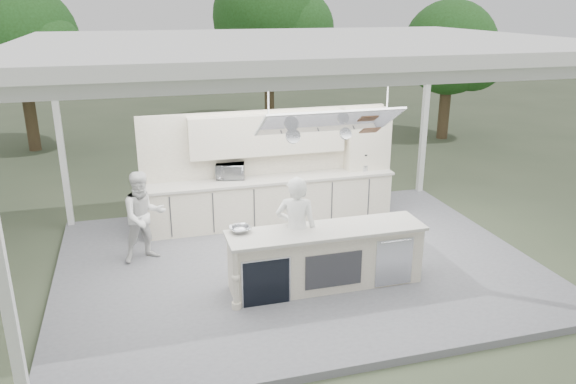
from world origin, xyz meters
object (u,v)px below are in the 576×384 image
object	(u,v)px
head_chef	(296,231)
sous_chef	(144,216)
back_counter	(270,200)
demo_island	(325,257)

from	to	relation	value
head_chef	sous_chef	bearing A→B (deg)	-11.86
back_counter	sous_chef	world-z (taller)	sous_chef
back_counter	demo_island	bearing A→B (deg)	-86.37
demo_island	head_chef	xyz separation A→B (m)	(-0.40, 0.21, 0.41)
sous_chef	demo_island	bearing A→B (deg)	-49.24
demo_island	back_counter	world-z (taller)	same
back_counter	sous_chef	xyz separation A→B (m)	(-2.49, -1.07, 0.32)
demo_island	sous_chef	size ratio (longest dim) A/B	1.96
head_chef	demo_island	bearing A→B (deg)	174.55
back_counter	sous_chef	size ratio (longest dim) A/B	3.20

